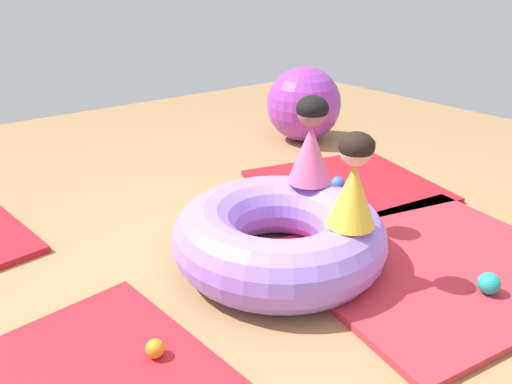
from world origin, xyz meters
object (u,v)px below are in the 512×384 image
child_in_pink (311,141)px  play_ball_orange (155,348)px  play_ball_teal (489,283)px  exercise_ball_large (304,104)px  play_ball_blue (338,184)px  child_in_yellow (354,181)px  play_ball_yellow (322,206)px  inflatable_cushion (279,236)px

child_in_pink → play_ball_orange: 1.41m
play_ball_teal → exercise_ball_large: size_ratio=0.16×
play_ball_orange → exercise_ball_large: size_ratio=0.11×
child_in_pink → play_ball_blue: 0.81m
child_in_yellow → play_ball_orange: child_in_yellow is taller
child_in_pink → exercise_ball_large: (1.26, 1.41, -0.25)m
play_ball_yellow → play_ball_orange: play_ball_yellow is taller
play_ball_teal → play_ball_yellow: play_ball_teal is taller
play_ball_yellow → exercise_ball_large: exercise_ball_large is taller
play_ball_teal → exercise_ball_large: exercise_ball_large is taller
play_ball_teal → play_ball_orange: play_ball_teal is taller
play_ball_blue → play_ball_orange: play_ball_blue is taller
child_in_yellow → play_ball_orange: 1.13m
child_in_yellow → play_ball_yellow: bearing=31.0°
inflatable_cushion → child_in_yellow: child_in_yellow is taller
inflatable_cushion → exercise_ball_large: (1.62, 1.57, 0.17)m
child_in_yellow → play_ball_orange: (-1.02, 0.08, -0.49)m
play_ball_teal → play_ball_blue: (0.33, 1.31, -0.00)m
play_ball_yellow → inflatable_cushion: bearing=-156.2°
play_ball_yellow → exercise_ball_large: bearing=51.5°
play_ball_blue → exercise_ball_large: size_ratio=0.15×
play_ball_yellow → play_ball_orange: size_ratio=1.28×
child_in_pink → play_ball_teal: 1.16m
child_in_pink → play_ball_teal: bearing=160.0°
play_ball_teal → child_in_yellow: bearing=131.9°
play_ball_teal → play_ball_orange: bearing=158.2°
play_ball_teal → play_ball_blue: bearing=75.7°
exercise_ball_large → child_in_yellow: bearing=-127.6°
inflatable_cushion → play_ball_yellow: bearing=23.8°
play_ball_teal → play_ball_blue: size_ratio=1.03×
inflatable_cushion → play_ball_teal: bearing=-55.9°
inflatable_cushion → play_ball_orange: bearing=-162.4°
play_ball_blue → child_in_pink: bearing=-153.0°
inflatable_cushion → play_ball_teal: inflatable_cushion is taller
play_ball_blue → exercise_ball_large: (0.70, 1.12, 0.25)m
play_ball_orange → exercise_ball_large: (2.50, 1.84, 0.27)m
play_ball_orange → exercise_ball_large: exercise_ball_large is taller
child_in_pink → play_ball_yellow: size_ratio=5.02×
play_ball_orange → play_ball_yellow: bearing=20.1°
play_ball_teal → play_ball_blue: 1.35m
inflatable_cushion → child_in_pink: (0.35, 0.16, 0.42)m
play_ball_teal → play_ball_orange: (-1.47, 0.59, -0.01)m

